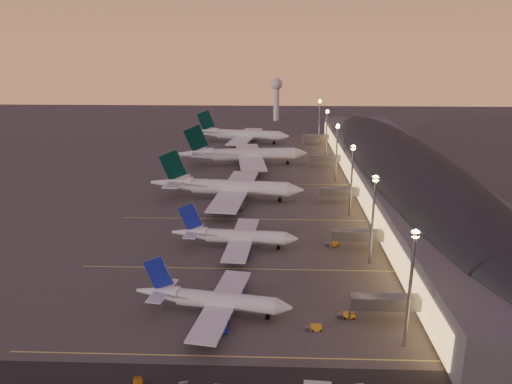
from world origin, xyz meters
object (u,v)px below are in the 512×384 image
(airliner_wide_far, at_px, (240,135))
(radar_tower, at_px, (277,92))
(airliner_wide_near, at_px, (226,187))
(baggage_tug_c, at_px, (332,244))
(baggage_tug_b, at_px, (314,328))
(airliner_narrow_south, at_px, (213,300))
(airliner_wide_mid, at_px, (243,155))
(baggage_tug_a, at_px, (347,315))
(airliner_narrow_north, at_px, (235,236))

(airliner_wide_far, bearing_deg, radar_tower, 85.05)
(airliner_wide_near, relative_size, baggage_tug_c, 14.36)
(baggage_tug_b, bearing_deg, baggage_tug_c, 75.96)
(airliner_narrow_south, relative_size, airliner_wide_near, 0.61)
(airliner_wide_far, bearing_deg, airliner_narrow_south, -78.75)
(airliner_wide_mid, height_order, radar_tower, radar_tower)
(airliner_narrow_south, height_order, baggage_tug_a, airliner_narrow_south)
(radar_tower, relative_size, baggage_tug_c, 7.60)
(airliner_wide_mid, bearing_deg, airliner_narrow_north, -94.34)
(airliner_wide_far, xyz_separation_m, baggage_tug_c, (39.31, -158.14, -4.51))
(airliner_wide_mid, bearing_deg, radar_tower, 76.71)
(airliner_wide_near, xyz_separation_m, baggage_tug_b, (27.87, -91.93, -4.57))
(airliner_narrow_south, height_order, airliner_wide_near, airliner_wide_near)
(airliner_wide_far, distance_m, baggage_tug_a, 203.49)
(baggage_tug_c, bearing_deg, airliner_narrow_south, -140.32)
(airliner_narrow_south, bearing_deg, radar_tower, 96.40)
(airliner_narrow_south, xyz_separation_m, baggage_tug_a, (30.83, -0.67, -2.91))
(baggage_tug_c, bearing_deg, airliner_wide_mid, 96.31)
(baggage_tug_b, relative_size, baggage_tug_c, 0.86)
(airliner_narrow_south, height_order, radar_tower, radar_tower)
(airliner_wide_near, distance_m, baggage_tug_b, 96.18)
(baggage_tug_b, xyz_separation_m, baggage_tug_c, (9.11, 47.01, 0.06))
(airliner_narrow_north, relative_size, airliner_wide_mid, 0.59)
(airliner_wide_mid, xyz_separation_m, airliner_wide_far, (-5.23, 56.99, -0.39))
(airliner_narrow_south, bearing_deg, baggage_tug_b, -5.15)
(baggage_tug_a, bearing_deg, airliner_narrow_north, 128.96)
(airliner_wide_near, bearing_deg, baggage_tug_b, -67.08)
(baggage_tug_a, bearing_deg, baggage_tug_b, -143.38)
(airliner_wide_far, bearing_deg, baggage_tug_b, -72.46)
(airliner_wide_mid, relative_size, airliner_wide_far, 1.08)
(airliner_wide_mid, bearing_deg, airliner_narrow_south, -95.75)
(airliner_wide_near, distance_m, baggage_tug_c, 58.37)
(airliner_narrow_north, relative_size, airliner_wide_far, 0.63)
(airliner_narrow_south, xyz_separation_m, airliner_wide_near, (-4.91, 85.96, 1.61))
(airliner_narrow_north, bearing_deg, airliner_wide_far, 97.79)
(radar_tower, bearing_deg, airliner_wide_mid, -96.73)
(airliner_wide_mid, height_order, baggage_tug_c, airliner_wide_mid)
(airliner_narrow_north, relative_size, airliner_wide_near, 0.63)
(airliner_narrow_north, height_order, baggage_tug_c, airliner_narrow_north)
(airliner_narrow_south, xyz_separation_m, baggage_tug_c, (32.07, 41.04, -2.90))
(airliner_narrow_south, relative_size, baggage_tug_c, 8.73)
(airliner_narrow_south, distance_m, airliner_wide_near, 86.12)
(airliner_narrow_north, distance_m, baggage_tug_c, 30.31)
(airliner_narrow_south, xyz_separation_m, radar_tower, (15.28, 288.67, 18.42))
(airliner_narrow_south, relative_size, baggage_tug_b, 10.16)
(airliner_narrow_south, height_order, airliner_wide_mid, airliner_wide_mid)
(baggage_tug_a, bearing_deg, airliner_wide_mid, 105.58)
(radar_tower, bearing_deg, airliner_wide_far, -104.12)
(airliner_narrow_north, height_order, baggage_tug_a, airliner_narrow_north)
(airliner_wide_mid, bearing_deg, baggage_tug_a, -83.62)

